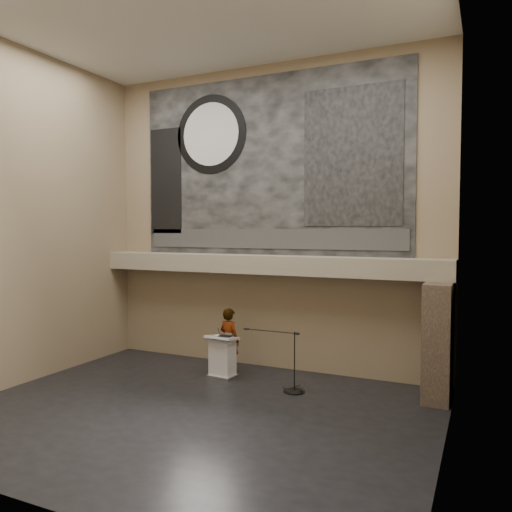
% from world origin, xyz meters
% --- Properties ---
extents(floor, '(10.00, 10.00, 0.00)m').
position_xyz_m(floor, '(0.00, 0.00, 0.00)').
color(floor, black).
rests_on(floor, ground).
extents(ceiling, '(10.00, 10.00, 0.00)m').
position_xyz_m(ceiling, '(0.00, 0.00, 8.50)').
color(ceiling, silver).
rests_on(ceiling, wall_back).
extents(wall_back, '(10.00, 0.02, 8.50)m').
position_xyz_m(wall_back, '(0.00, 4.00, 4.25)').
color(wall_back, '#867355').
rests_on(wall_back, floor).
extents(wall_front, '(10.00, 0.02, 8.50)m').
position_xyz_m(wall_front, '(0.00, -4.00, 4.25)').
color(wall_front, '#867355').
rests_on(wall_front, floor).
extents(wall_left, '(0.02, 8.00, 8.50)m').
position_xyz_m(wall_left, '(-5.00, 0.00, 4.25)').
color(wall_left, '#867355').
rests_on(wall_left, floor).
extents(wall_right, '(0.02, 8.00, 8.50)m').
position_xyz_m(wall_right, '(5.00, 0.00, 4.25)').
color(wall_right, '#867355').
rests_on(wall_right, floor).
extents(soffit, '(10.00, 0.80, 0.50)m').
position_xyz_m(soffit, '(0.00, 3.60, 2.95)').
color(soffit, gray).
rests_on(soffit, wall_back).
extents(sprinkler_left, '(0.04, 0.04, 0.06)m').
position_xyz_m(sprinkler_left, '(-1.60, 3.55, 2.67)').
color(sprinkler_left, '#B2893D').
rests_on(sprinkler_left, soffit).
extents(sprinkler_right, '(0.04, 0.04, 0.06)m').
position_xyz_m(sprinkler_right, '(1.90, 3.55, 2.67)').
color(sprinkler_right, '#B2893D').
rests_on(sprinkler_right, soffit).
extents(banner, '(8.00, 0.05, 5.00)m').
position_xyz_m(banner, '(0.00, 3.97, 5.70)').
color(banner, black).
rests_on(banner, wall_back).
extents(banner_text_strip, '(7.76, 0.02, 0.55)m').
position_xyz_m(banner_text_strip, '(0.00, 3.93, 3.65)').
color(banner_text_strip, '#2F2F2F').
rests_on(banner_text_strip, banner).
extents(banner_clock_rim, '(2.30, 0.02, 2.30)m').
position_xyz_m(banner_clock_rim, '(-1.80, 3.93, 6.70)').
color(banner_clock_rim, black).
rests_on(banner_clock_rim, banner).
extents(banner_clock_face, '(1.84, 0.02, 1.84)m').
position_xyz_m(banner_clock_face, '(-1.80, 3.91, 6.70)').
color(banner_clock_face, silver).
rests_on(banner_clock_face, banner).
extents(banner_building_print, '(2.60, 0.02, 3.60)m').
position_xyz_m(banner_building_print, '(2.40, 3.93, 5.80)').
color(banner_building_print, black).
rests_on(banner_building_print, banner).
extents(banner_brick_print, '(1.10, 0.02, 3.20)m').
position_xyz_m(banner_brick_print, '(-3.40, 3.93, 5.40)').
color(banner_brick_print, black).
rests_on(banner_brick_print, banner).
extents(stone_pier, '(0.60, 1.40, 2.70)m').
position_xyz_m(stone_pier, '(4.65, 3.15, 1.35)').
color(stone_pier, '#3E3026').
rests_on(stone_pier, floor).
extents(lectern, '(0.83, 0.63, 1.14)m').
position_xyz_m(lectern, '(-0.65, 2.50, 0.55)').
color(lectern, silver).
rests_on(lectern, floor).
extents(binder, '(0.31, 0.25, 0.04)m').
position_xyz_m(binder, '(-0.56, 2.46, 1.12)').
color(binder, black).
rests_on(binder, lectern).
extents(papers, '(0.25, 0.33, 0.00)m').
position_xyz_m(papers, '(-0.77, 2.49, 1.10)').
color(papers, silver).
rests_on(papers, lectern).
extents(speaker_person, '(0.74, 0.58, 1.77)m').
position_xyz_m(speaker_person, '(-0.70, 2.99, 0.89)').
color(speaker_person, white).
rests_on(speaker_person, floor).
extents(mic_stand, '(1.62, 0.52, 1.46)m').
position_xyz_m(mic_stand, '(1.43, 2.20, 0.23)').
color(mic_stand, black).
rests_on(mic_stand, floor).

